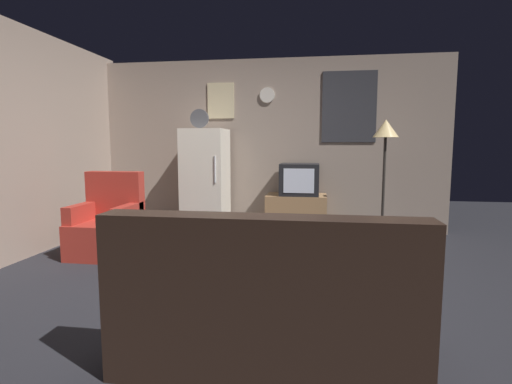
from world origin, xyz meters
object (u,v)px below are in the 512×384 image
(wine_glass, at_px, (198,230))
(remote_control, at_px, (215,232))
(crt_tv, at_px, (299,179))
(mug_ceramic_white, at_px, (206,229))
(standing_lamp, at_px, (385,138))
(coffee_table, at_px, (212,255))
(couch, at_px, (267,312))
(tv_stand, at_px, (296,215))
(fridge, at_px, (206,182))
(book_stack, at_px, (349,233))
(armchair, at_px, (108,226))

(wine_glass, height_order, remote_control, wine_glass)
(crt_tv, bearing_deg, mug_ceramic_white, -113.57)
(standing_lamp, distance_m, remote_control, 2.52)
(coffee_table, distance_m, couch, 1.61)
(tv_stand, bearing_deg, fridge, -176.12)
(book_stack, bearing_deg, crt_tv, 172.18)
(wine_glass, bearing_deg, mug_ceramic_white, 84.63)
(crt_tv, bearing_deg, armchair, -148.20)
(couch, bearing_deg, coffee_table, 116.35)
(tv_stand, distance_m, coffee_table, 2.06)
(armchair, height_order, book_stack, armchair)
(wine_glass, bearing_deg, couch, -57.90)
(fridge, height_order, wine_glass, fridge)
(crt_tv, distance_m, coffee_table, 2.15)
(armchair, relative_size, couch, 0.56)
(wine_glass, height_order, couch, couch)
(crt_tv, distance_m, standing_lamp, 1.28)
(coffee_table, distance_m, book_stack, 2.34)
(crt_tv, xyz_separation_m, wine_glass, (-0.84, -2.09, -0.30))
(standing_lamp, relative_size, book_stack, 7.76)
(crt_tv, xyz_separation_m, coffee_table, (-0.76, -1.92, -0.59))
(coffee_table, xyz_separation_m, book_stack, (1.45, 1.83, -0.14))
(crt_tv, relative_size, remote_control, 3.60)
(fridge, height_order, tv_stand, fridge)
(wine_glass, bearing_deg, remote_control, 63.62)
(crt_tv, height_order, armchair, crt_tv)
(remote_control, bearing_deg, couch, -64.83)
(couch, bearing_deg, remote_control, 115.15)
(remote_control, bearing_deg, crt_tv, 68.50)
(tv_stand, xyz_separation_m, remote_control, (-0.70, -1.88, 0.14))
(tv_stand, distance_m, standing_lamp, 1.60)
(mug_ceramic_white, bearing_deg, couch, -62.00)
(crt_tv, distance_m, armchair, 2.59)
(crt_tv, xyz_separation_m, mug_ceramic_white, (-0.83, -1.89, -0.33))
(mug_ceramic_white, bearing_deg, book_stack, 49.86)
(tv_stand, height_order, coffee_table, tv_stand)
(crt_tv, relative_size, armchair, 0.56)
(standing_lamp, xyz_separation_m, couch, (-1.12, -2.96, -1.05))
(standing_lamp, height_order, remote_control, standing_lamp)
(tv_stand, height_order, couch, couch)
(tv_stand, distance_m, wine_glass, 2.25)
(wine_glass, bearing_deg, coffee_table, 62.32)
(tv_stand, distance_m, couch, 3.37)
(crt_tv, height_order, mug_ceramic_white, crt_tv)
(remote_control, xyz_separation_m, armchair, (-1.42, 0.54, -0.10))
(coffee_table, bearing_deg, couch, -63.65)
(mug_ceramic_white, distance_m, couch, 1.67)
(mug_ceramic_white, height_order, armchair, armchair)
(tv_stand, xyz_separation_m, standing_lamp, (1.11, -0.41, 1.07))
(crt_tv, xyz_separation_m, remote_control, (-0.74, -1.88, -0.36))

